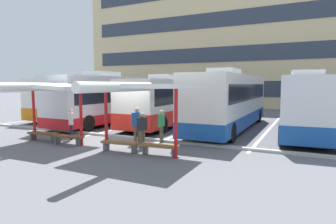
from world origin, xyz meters
name	(u,v)px	position (x,y,z in m)	size (l,w,h in m)	color
ground_plane	(119,139)	(0.00, 0.00, 0.00)	(160.00, 160.00, 0.00)	slate
terminal_building	(242,44)	(0.03, 29.24, 8.43)	(42.01, 13.18, 19.61)	#D1BC8C
coach_bus_0	(82,98)	(-8.83, 6.86, 1.68)	(3.57, 10.63, 3.65)	silver
coach_bus_1	(116,99)	(-4.23, 5.51, 1.76)	(2.67, 11.95, 3.73)	silver
coach_bus_2	(174,101)	(-0.10, 7.04, 1.60)	(2.85, 12.23, 3.50)	silver
coach_bus_3	(230,102)	(4.29, 5.98, 1.75)	(2.62, 11.66, 3.76)	silver
coach_bus_4	(303,104)	(8.50, 7.06, 1.66)	(3.53, 12.46, 3.60)	silver
lane_stripe_0	(64,116)	(-10.99, 6.85, 0.00)	(0.16, 14.00, 0.01)	white
lane_stripe_1	(103,118)	(-6.60, 6.85, 0.00)	(0.16, 14.00, 0.01)	white
lane_stripe_2	(149,121)	(-2.20, 6.85, 0.00)	(0.16, 14.00, 0.01)	white
lane_stripe_3	(203,125)	(2.20, 6.85, 0.00)	(0.16, 14.00, 0.01)	white
lane_stripe_4	(269,129)	(6.60, 6.85, 0.00)	(0.16, 14.00, 0.01)	white
waiting_shelter_0	(51,87)	(-2.23, -2.29, 2.70)	(4.16, 4.93, 2.93)	red
bench_0	(43,135)	(-3.13, -2.08, 0.34)	(1.70, 0.55, 0.45)	brown
bench_1	(68,138)	(-1.33, -2.19, 0.33)	(1.59, 0.55, 0.45)	brown
waiting_shelter_1	(135,88)	(2.59, -2.45, 2.72)	(4.33, 4.92, 2.93)	red
bench_2	(120,144)	(1.69, -2.25, 0.34)	(1.69, 0.58, 0.45)	brown
bench_3	(160,147)	(3.49, -2.07, 0.33)	(1.60, 0.57, 0.45)	brown
platform_kerb	(124,137)	(0.00, 0.43, 0.06)	(44.00, 0.24, 0.12)	#ADADA8
waiting_passenger_0	(161,124)	(2.33, 0.31, 0.92)	(0.31, 0.50, 1.60)	brown
waiting_passenger_1	(137,123)	(1.44, -0.51, 1.02)	(0.53, 0.49, 1.74)	brown
waiting_passenger_2	(71,122)	(-2.19, -1.12, 0.90)	(0.48, 0.47, 1.58)	black
waiting_passenger_3	(142,128)	(2.10, -1.13, 0.91)	(0.30, 0.49, 1.59)	brown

